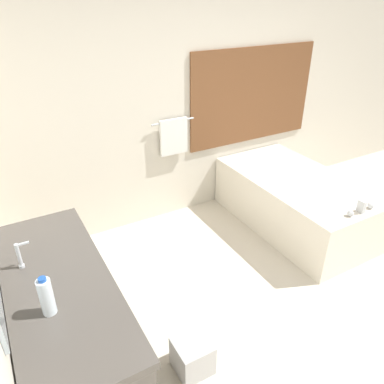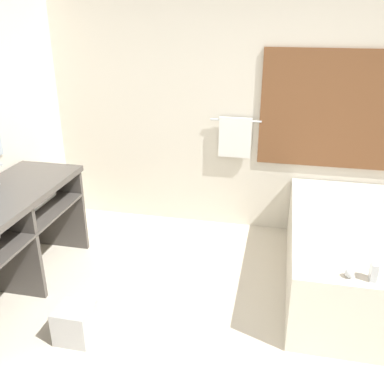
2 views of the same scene
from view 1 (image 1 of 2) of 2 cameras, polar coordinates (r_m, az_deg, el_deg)
ground_plane at (r=3.41m, az=20.30°, el=-18.65°), size 16.00×16.00×0.00m
wall_back_with_blinds at (r=4.22m, az=0.67°, el=14.17°), size 7.40×0.13×2.70m
vanity_counter at (r=2.63m, az=-19.04°, el=-15.90°), size 0.61×1.62×0.85m
sink_faucet at (r=2.60m, az=-24.79°, el=-8.87°), size 0.09×0.04×0.18m
bathtub at (r=4.35m, az=15.51°, el=-1.05°), size 0.98×1.80×0.70m
water_bottle_1 at (r=2.21m, az=-21.31°, el=-14.61°), size 0.08×0.08×0.24m
waste_bin at (r=2.88m, az=0.08°, el=-23.71°), size 0.25×0.25×0.26m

